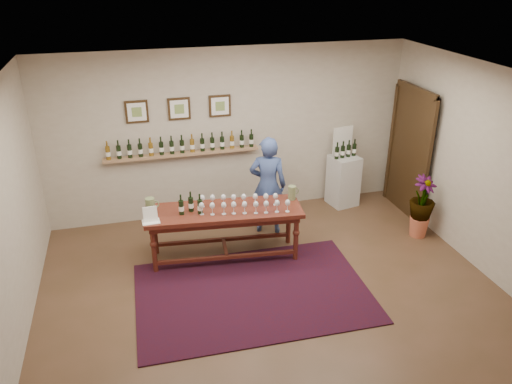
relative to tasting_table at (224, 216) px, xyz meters
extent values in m
plane|color=#4D3722|center=(0.42, -1.01, -0.67)|extent=(6.00, 6.00, 0.00)
plane|color=beige|center=(0.42, 1.49, 0.73)|extent=(6.00, 0.00, 6.00)
plane|color=beige|center=(0.42, -3.51, 0.73)|extent=(6.00, 0.00, 6.00)
plane|color=beige|center=(-2.58, -1.01, 0.73)|extent=(0.00, 5.00, 5.00)
plane|color=beige|center=(3.42, -1.01, 0.73)|extent=(0.00, 5.00, 5.00)
plane|color=beige|center=(0.42, -1.01, 2.13)|extent=(6.00, 6.00, 0.00)
cube|color=#A08256|center=(-0.38, 1.40, 0.48)|extent=(2.50, 0.16, 0.04)
cube|color=black|center=(3.36, 0.69, 0.38)|extent=(0.10, 1.00, 2.10)
cube|color=#322110|center=(3.31, 0.69, 0.38)|extent=(0.04, 1.12, 2.22)
cube|color=#322110|center=(-1.03, 1.46, 1.21)|extent=(0.35, 0.03, 0.35)
cube|color=white|center=(-1.03, 1.44, 1.21)|extent=(0.28, 0.01, 0.28)
cube|color=#79954A|center=(-1.03, 1.44, 1.21)|extent=(0.15, 0.00, 0.15)
cube|color=#322110|center=(-0.38, 1.46, 1.21)|extent=(0.35, 0.03, 0.35)
cube|color=white|center=(-0.38, 1.44, 1.21)|extent=(0.28, 0.01, 0.28)
cube|color=#79954A|center=(-0.38, 1.44, 1.21)|extent=(0.15, 0.00, 0.15)
cube|color=#322110|center=(0.27, 1.46, 1.21)|extent=(0.35, 0.03, 0.35)
cube|color=white|center=(0.27, 1.44, 1.21)|extent=(0.28, 0.01, 0.28)
cube|color=#79954A|center=(0.27, 1.44, 1.21)|extent=(0.15, 0.00, 0.15)
cube|color=#430C11|center=(0.17, -0.98, -0.66)|extent=(3.08, 2.09, 0.02)
cube|color=#462011|center=(0.00, 0.00, 0.09)|extent=(2.27, 0.93, 0.06)
cube|color=#462011|center=(0.00, 0.00, 0.02)|extent=(2.14, 0.80, 0.10)
cylinder|color=#462011|center=(-1.03, -0.15, -0.30)|extent=(0.08, 0.08, 0.72)
cylinder|color=#462011|center=(0.97, -0.35, -0.30)|extent=(0.08, 0.08, 0.72)
cylinder|color=#462011|center=(-0.97, 0.35, -0.30)|extent=(0.08, 0.08, 0.72)
cylinder|color=#462011|center=(1.03, 0.15, -0.30)|extent=(0.08, 0.08, 0.72)
cube|color=#462011|center=(-0.03, -0.25, -0.53)|extent=(2.01, 0.26, 0.05)
cube|color=#462011|center=(0.03, 0.25, -0.53)|extent=(2.01, 0.26, 0.05)
cube|color=#462011|center=(0.00, 0.00, -0.53)|extent=(0.10, 0.51, 0.05)
cube|color=white|center=(-1.03, -0.10, 0.22)|extent=(0.24, 0.18, 0.21)
cube|color=silver|center=(2.39, 1.19, -0.22)|extent=(0.53, 0.53, 0.90)
cube|color=white|center=(2.37, 1.31, 0.50)|extent=(0.38, 0.09, 0.53)
cone|color=#CA6243|center=(3.09, -0.19, -0.51)|extent=(0.30, 0.30, 0.32)
imported|color=#173919|center=(3.09, -0.19, -0.07)|extent=(0.58, 0.58, 0.55)
imported|color=#384C84|center=(0.82, 0.59, 0.13)|extent=(0.68, 0.55, 1.60)
camera|label=1|loc=(-1.19, -6.21, 3.34)|focal=35.00mm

